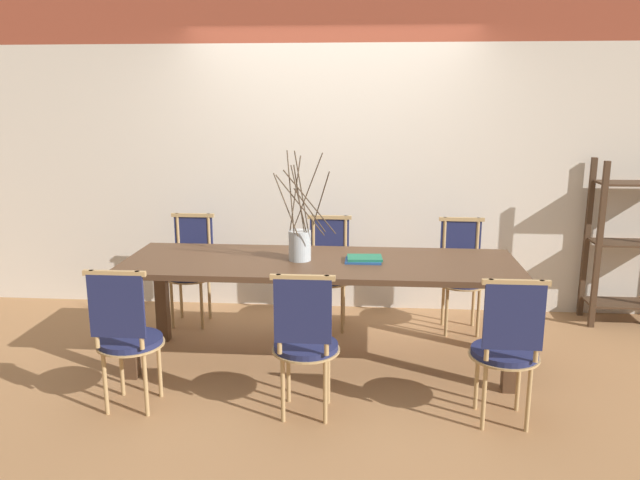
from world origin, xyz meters
name	(u,v)px	position (x,y,z in m)	size (l,w,h in m)	color
ground_plane	(320,363)	(0.00, 0.00, 0.00)	(16.00, 16.00, 0.00)	#9E7047
wall_rear	(332,132)	(0.00, 1.31, 1.60)	(12.00, 0.06, 3.20)	beige
dining_table	(320,274)	(0.00, 0.00, 0.68)	(2.77, 0.89, 0.78)	#4C3321
chair_near_leftend	(127,334)	(-1.12, -0.78, 0.50)	(0.41, 0.41, 0.93)	#1E234C
chair_near_left	(305,340)	(-0.03, -0.78, 0.50)	(0.41, 0.41, 0.93)	#1E234C
chair_near_center	(507,346)	(1.15, -0.78, 0.50)	(0.41, 0.41, 0.93)	#1E234C
chair_far_leftend	(191,266)	(-1.17, 0.78, 0.50)	(0.41, 0.41, 0.93)	#1E234C
chair_far_left	(328,269)	(0.01, 0.78, 0.50)	(0.41, 0.41, 0.93)	#1E234C
chair_far_center	(461,272)	(1.10, 0.78, 0.50)	(0.41, 0.41, 0.93)	#1E234C
vase_centerpiece	(300,243)	(-0.14, 0.00, 0.90)	(0.44, 0.48, 0.78)	#B2BCC1
book_stack	(364,259)	(0.31, 0.01, 0.79)	(0.26, 0.20, 0.03)	#234C8C
shelving_rack	(634,244)	(2.57, 1.07, 0.70)	(0.73, 0.34, 1.40)	#422D1E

